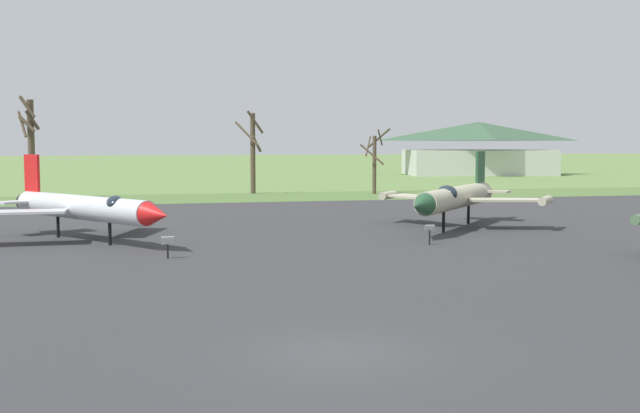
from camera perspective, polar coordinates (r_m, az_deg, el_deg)
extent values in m
plane|color=#607F42|center=(18.75, 1.25, -11.01)|extent=(600.00, 600.00, 0.00)
cube|color=#333335|center=(35.56, -5.83, -3.44)|extent=(103.45, 58.14, 0.05)
cube|color=#4F6D36|center=(70.31, -9.56, 0.59)|extent=(163.45, 12.00, 0.06)
cylinder|color=#B7B293|center=(45.76, 10.21, 0.67)|extent=(8.33, 9.47, 1.31)
cone|color=#234C2D|center=(39.58, 7.46, 0.07)|extent=(2.03, 2.09, 1.20)
cylinder|color=black|center=(51.44, 12.14, 1.09)|extent=(1.16, 1.14, 0.91)
ellipsoid|color=#19232D|center=(43.92, 9.49, 0.98)|extent=(0.99, 1.87, 0.93)
cube|color=#B7B293|center=(47.36, 7.27, 0.73)|extent=(3.43, 4.63, 0.12)
cube|color=#B7B293|center=(45.78, 13.81, 0.49)|extent=(4.57, 2.88, 0.12)
cylinder|color=#B7B293|center=(48.59, 5.14, 0.85)|extent=(1.73, 1.91, 0.49)
cylinder|color=#B7B293|center=(45.85, 16.53, 0.43)|extent=(1.73, 1.91, 0.49)
cube|color=#234C2D|center=(50.54, 11.92, 2.92)|extent=(1.22, 1.39, 2.03)
cube|color=#B7B293|center=(50.89, 10.71, 1.18)|extent=(2.03, 1.98, 0.12)
cube|color=#B7B293|center=(50.33, 13.06, 1.10)|extent=(2.03, 1.98, 0.12)
cylinder|color=black|center=(43.50, 9.23, -1.20)|extent=(0.17, 0.17, 1.22)
cylinder|color=black|center=(48.25, 11.05, -0.64)|extent=(0.17, 0.17, 1.22)
cylinder|color=black|center=(38.13, 8.21, -2.37)|extent=(0.08, 0.08, 0.76)
cube|color=white|center=(38.07, 8.22, -1.59)|extent=(0.52, 0.35, 0.31)
cylinder|color=silver|center=(40.88, -17.37, -0.07)|extent=(7.41, 9.49, 1.25)
cone|color=red|center=(35.82, -12.11, -0.62)|extent=(1.81, 1.89, 1.15)
cylinder|color=black|center=(45.78, -21.15, 0.32)|extent=(1.11, 1.07, 0.88)
ellipsoid|color=#19232D|center=(38.45, -15.09, 0.20)|extent=(0.87, 1.63, 0.82)
cube|color=silver|center=(40.38, -21.85, -0.39)|extent=(4.78, 1.79, 0.12)
cube|color=silver|center=(43.49, -14.80, 0.15)|extent=(3.16, 5.10, 0.12)
cube|color=red|center=(45.03, -20.76, 2.37)|extent=(0.95, 1.23, 2.04)
cube|color=silver|center=(44.51, -21.91, 0.30)|extent=(2.09, 1.97, 0.12)
cube|color=silver|center=(45.59, -19.42, 0.48)|extent=(2.09, 1.97, 0.12)
cylinder|color=black|center=(39.01, -15.46, -2.03)|extent=(0.17, 0.17, 1.17)
cylinder|color=black|center=(43.03, -19.02, -1.50)|extent=(0.17, 0.17, 1.17)
cylinder|color=black|center=(34.00, -11.33, -3.37)|extent=(0.08, 0.08, 0.66)
cube|color=white|center=(33.93, -11.35, -2.52)|extent=(0.55, 0.28, 0.38)
cylinder|color=brown|center=(73.04, -20.80, 3.99)|extent=(0.60, 0.60, 8.94)
cylinder|color=brown|center=(72.56, -20.74, 6.08)|extent=(1.31, 0.82, 1.78)
cylinder|color=brown|center=(72.78, -21.41, 5.76)|extent=(1.04, 1.61, 2.36)
cylinder|color=brown|center=(72.46, -21.10, 5.80)|extent=(1.56, 0.83, 1.51)
cylinder|color=brown|center=(72.54, -21.08, 6.98)|extent=(1.50, 0.69, 1.99)
cylinder|color=brown|center=(76.03, -5.05, 3.96)|extent=(0.50, 0.50, 8.03)
cylinder|color=brown|center=(75.65, -4.76, 4.69)|extent=(1.17, 1.00, 1.63)
cylinder|color=brown|center=(74.93, -5.50, 5.45)|extent=(2.25, 1.70, 2.45)
cylinder|color=brown|center=(75.32, -4.88, 6.32)|extent=(1.75, 0.57, 2.27)
cylinder|color=brown|center=(75.31, 4.10, 3.10)|extent=(0.39, 0.39, 5.78)
cylinder|color=brown|center=(74.16, 3.92, 3.91)|extent=(2.21, 1.35, 2.06)
cylinder|color=brown|center=(75.08, 4.53, 5.18)|extent=(0.91, 1.10, 1.62)
cylinder|color=brown|center=(75.49, 3.63, 4.54)|extent=(0.97, 1.27, 1.99)
cylinder|color=brown|center=(76.34, 4.44, 5.14)|extent=(1.99, 1.71, 1.99)
cube|color=beige|center=(124.37, 11.73, 3.26)|extent=(24.11, 16.22, 3.96)
pyramid|color=#38563D|center=(124.34, 11.77, 5.54)|extent=(25.31, 17.03, 2.97)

